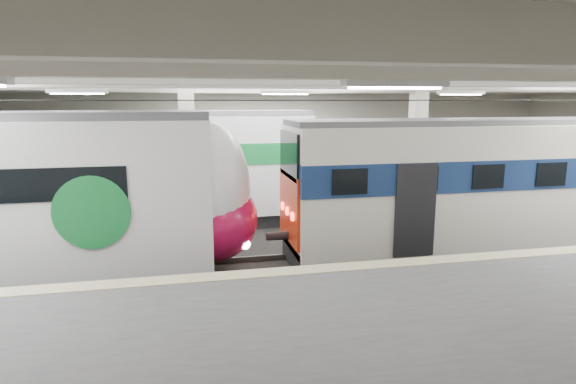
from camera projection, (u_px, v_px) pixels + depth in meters
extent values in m
cube|color=black|center=(300.00, 268.00, 13.83)|extent=(36.00, 24.00, 0.10)
cube|color=silver|center=(301.00, 68.00, 12.78)|extent=(36.00, 24.00, 0.20)
cube|color=beige|center=(251.00, 142.00, 22.91)|extent=(30.00, 0.10, 5.50)
cube|color=#4F4F51|center=(397.00, 372.00, 7.48)|extent=(30.00, 7.00, 1.10)
cube|color=beige|center=(334.00, 268.00, 10.49)|extent=(30.00, 0.50, 0.02)
cube|color=beige|center=(188.00, 161.00, 15.57)|extent=(0.50, 0.50, 5.50)
cube|color=beige|center=(416.00, 156.00, 17.21)|extent=(0.50, 0.50, 5.50)
cube|color=beige|center=(300.00, 79.00, 12.83)|extent=(30.00, 18.00, 0.50)
cube|color=#59544C|center=(300.00, 264.00, 13.81)|extent=(30.00, 1.52, 0.16)
cube|color=#59544C|center=(267.00, 218.00, 19.09)|extent=(30.00, 1.52, 0.16)
cylinder|color=black|center=(300.00, 100.00, 12.94)|extent=(30.00, 0.03, 0.03)
cylinder|color=black|center=(266.00, 100.00, 18.22)|extent=(30.00, 0.03, 0.03)
cube|color=white|center=(321.00, 91.00, 10.98)|extent=(26.00, 8.40, 0.12)
ellipsoid|color=white|center=(209.00, 189.00, 12.86)|extent=(2.20, 2.72, 3.66)
ellipsoid|color=#AE0E3D|center=(215.00, 219.00, 13.04)|extent=(2.33, 2.77, 2.24)
cylinder|color=#178339|center=(92.00, 213.00, 10.98)|extent=(1.72, 0.06, 1.72)
cube|color=silver|center=(488.00, 182.00, 14.61)|extent=(12.30, 2.70, 3.50)
cube|color=navy|center=(489.00, 168.00, 14.53)|extent=(12.34, 2.76, 0.85)
cube|color=#B92A0C|center=(289.00, 207.00, 13.43)|extent=(0.08, 2.29, 1.93)
cube|color=black|center=(289.00, 155.00, 13.15)|extent=(0.08, 2.16, 1.26)
cube|color=#4C4C51|center=(493.00, 121.00, 14.26)|extent=(12.30, 2.10, 0.16)
cube|color=black|center=(483.00, 242.00, 14.97)|extent=(12.30, 1.89, 0.70)
cube|color=white|center=(129.00, 166.00, 17.61)|extent=(13.44, 2.73, 3.64)
cube|color=#178339|center=(128.00, 153.00, 17.52)|extent=(13.48, 2.78, 0.77)
cube|color=#4C4C51|center=(125.00, 113.00, 17.25)|extent=(13.43, 2.25, 0.16)
cube|color=black|center=(132.00, 220.00, 17.99)|extent=(13.44, 2.44, 0.60)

